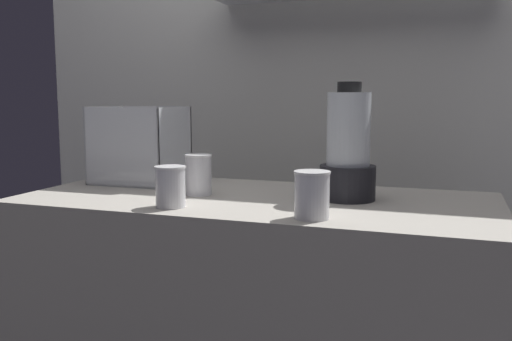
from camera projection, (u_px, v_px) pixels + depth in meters
counter at (256, 340)px, 1.74m from camera, size 1.40×0.64×0.90m
back_wall_unit at (317, 81)px, 2.35m from camera, size 2.60×0.24×2.50m
carrot_display_bin at (140, 158)px, 1.96m from camera, size 0.28×0.24×0.26m
blender_pitcher at (348, 152)px, 1.62m from camera, size 0.16×0.16×0.34m
juice_cup_mango_far_left at (199, 176)px, 1.71m from camera, size 0.08×0.08×0.12m
juice_cup_mango_left at (171, 189)px, 1.53m from camera, size 0.08×0.08×0.11m
juice_cup_pomegranate_middle at (312, 198)px, 1.38m from camera, size 0.09×0.09×0.12m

